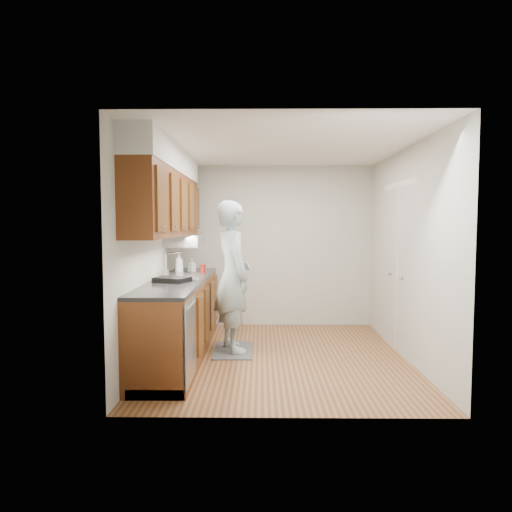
# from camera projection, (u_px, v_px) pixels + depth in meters

# --- Properties ---
(floor) EXTENTS (3.50, 3.50, 0.00)m
(floor) POSITION_uv_depth(u_px,v_px,m) (279.00, 356.00, 5.50)
(floor) COLOR olive
(floor) RESTS_ON ground
(ceiling) EXTENTS (3.50, 3.50, 0.00)m
(ceiling) POSITION_uv_depth(u_px,v_px,m) (280.00, 147.00, 5.33)
(ceiling) COLOR white
(ceiling) RESTS_ON wall_left
(wall_left) EXTENTS (0.02, 3.50, 2.50)m
(wall_left) POSITION_uv_depth(u_px,v_px,m) (154.00, 253.00, 5.43)
(wall_left) COLOR #B7B7AC
(wall_left) RESTS_ON floor
(wall_right) EXTENTS (0.02, 3.50, 2.50)m
(wall_right) POSITION_uv_depth(u_px,v_px,m) (406.00, 253.00, 5.40)
(wall_right) COLOR #B7B7AC
(wall_right) RESTS_ON floor
(wall_back) EXTENTS (3.00, 0.02, 2.50)m
(wall_back) POSITION_uv_depth(u_px,v_px,m) (275.00, 246.00, 7.16)
(wall_back) COLOR #B7B7AC
(wall_back) RESTS_ON floor
(counter) EXTENTS (0.64, 2.80, 1.30)m
(counter) POSITION_uv_depth(u_px,v_px,m) (180.00, 316.00, 5.48)
(counter) COLOR brown
(counter) RESTS_ON floor
(upper_cabinets) EXTENTS (0.47, 2.80, 1.21)m
(upper_cabinets) POSITION_uv_depth(u_px,v_px,m) (168.00, 194.00, 5.43)
(upper_cabinets) COLOR brown
(upper_cabinets) RESTS_ON wall_left
(closet_door) EXTENTS (0.02, 1.22, 2.05)m
(closet_door) POSITION_uv_depth(u_px,v_px,m) (397.00, 270.00, 5.71)
(closet_door) COLOR silver
(closet_door) RESTS_ON wall_right
(floor_mat) EXTENTS (0.50, 0.83, 0.02)m
(floor_mat) POSITION_uv_depth(u_px,v_px,m) (233.00, 350.00, 5.74)
(floor_mat) COLOR #5A5A5D
(floor_mat) RESTS_ON floor
(person) EXTENTS (0.74, 0.88, 2.12)m
(person) POSITION_uv_depth(u_px,v_px,m) (233.00, 266.00, 5.67)
(person) COLOR #98AFBA
(person) RESTS_ON floor_mat
(soap_bottle_a) EXTENTS (0.11, 0.11, 0.28)m
(soap_bottle_a) POSITION_uv_depth(u_px,v_px,m) (179.00, 263.00, 6.05)
(soap_bottle_a) COLOR silver
(soap_bottle_a) RESTS_ON counter
(soap_bottle_b) EXTENTS (0.12, 0.12, 0.19)m
(soap_bottle_b) POSITION_uv_depth(u_px,v_px,m) (192.00, 265.00, 6.27)
(soap_bottle_b) COLOR silver
(soap_bottle_b) RESTS_ON counter
(soda_can) EXTENTS (0.07, 0.07, 0.13)m
(soda_can) POSITION_uv_depth(u_px,v_px,m) (203.00, 269.00, 5.98)
(soda_can) COLOR #AF231E
(soda_can) RESTS_ON counter
(steel_can) EXTENTS (0.08, 0.08, 0.12)m
(steel_can) POSITION_uv_depth(u_px,v_px,m) (204.00, 269.00, 6.10)
(steel_can) COLOR #A5A5AA
(steel_can) RESTS_ON counter
(dish_rack) EXTENTS (0.43, 0.40, 0.06)m
(dish_rack) POSITION_uv_depth(u_px,v_px,m) (172.00, 279.00, 5.17)
(dish_rack) COLOR black
(dish_rack) RESTS_ON counter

